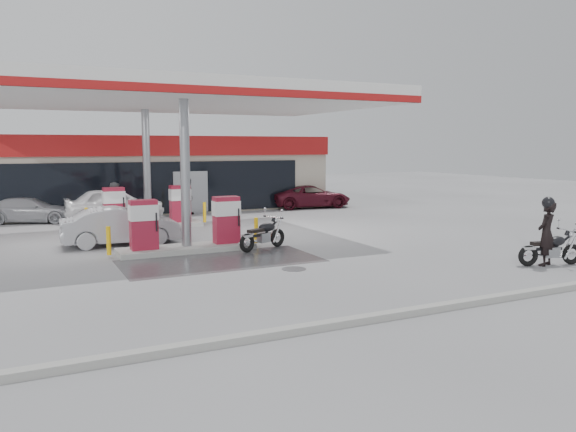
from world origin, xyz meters
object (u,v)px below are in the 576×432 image
at_px(sedan_white, 115,204).
at_px(biker_walking, 188,197).
at_px(pump_island_far, 148,211).
at_px(parked_car_right, 310,196).
at_px(pump_island_near, 187,230).
at_px(hatchback_silver, 121,226).
at_px(parked_motorcycle, 263,235).
at_px(main_motorcycle, 551,250).
at_px(parked_car_left, 30,210).
at_px(attendant, 116,204).
at_px(biker_main, 546,233).

distance_m(sedan_white, biker_walking, 3.78).
relative_size(pump_island_far, parked_car_right, 1.12).
bearing_deg(biker_walking, pump_island_near, -146.16).
distance_m(sedan_white, hatchback_silver, 7.05).
relative_size(pump_island_near, parked_motorcycle, 2.57).
height_order(parked_motorcycle, sedan_white, sedan_white).
bearing_deg(main_motorcycle, sedan_white, 137.51).
bearing_deg(parked_car_left, parked_car_right, -71.17).
bearing_deg(pump_island_far, hatchback_silver, -114.67).
relative_size(pump_island_far, hatchback_silver, 1.26).
bearing_deg(sedan_white, parked_car_right, -84.37).
xyz_separation_m(parked_motorcycle, attendant, (-3.63, 7.78, 0.49)).
bearing_deg(biker_main, pump_island_far, -75.03).
height_order(biker_main, sedan_white, biker_main).
bearing_deg(parked_motorcycle, main_motorcycle, -64.02).
relative_size(main_motorcycle, hatchback_silver, 0.49).
distance_m(pump_island_near, biker_walking, 10.21).
bearing_deg(main_motorcycle, hatchback_silver, 155.80).
distance_m(main_motorcycle, parked_car_right, 16.86).
bearing_deg(parked_car_left, sedan_white, -83.67).
bearing_deg(main_motorcycle, parked_car_left, 144.55).
xyz_separation_m(main_motorcycle, hatchback_silver, (-10.79, 9.03, 0.21)).
bearing_deg(sedan_white, pump_island_far, -163.01).
relative_size(pump_island_near, main_motorcycle, 2.57).
xyz_separation_m(main_motorcycle, parked_car_right, (0.96, 16.83, 0.17)).
distance_m(biker_main, parked_car_right, 16.82).
relative_size(biker_main, attendant, 0.98).
bearing_deg(hatchback_silver, biker_main, -128.28).
relative_size(attendant, parked_car_right, 0.42).
height_order(biker_main, hatchback_silver, biker_main).
distance_m(pump_island_far, biker_walking, 4.75).
height_order(pump_island_far, attendant, attendant).
bearing_deg(biker_main, parked_car_right, -113.65).
relative_size(pump_island_near, parked_car_left, 1.27).
bearing_deg(biker_main, attendant, -73.68).
bearing_deg(parked_car_right, pump_island_far, 118.05).
bearing_deg(parked_car_left, biker_walking, -72.73).
relative_size(parked_motorcycle, hatchback_silver, 0.49).
height_order(attendant, parked_car_left, attendant).
height_order(pump_island_far, sedan_white, pump_island_far).
distance_m(main_motorcycle, biker_walking, 17.75).
xyz_separation_m(pump_island_near, parked_car_right, (10.00, 10.00, -0.07)).
height_order(parked_motorcycle, attendant, attendant).
distance_m(parked_motorcycle, parked_car_left, 12.82).
bearing_deg(attendant, sedan_white, 8.14).
xyz_separation_m(parked_motorcycle, sedan_white, (-3.33, 9.98, 0.30)).
distance_m(main_motorcycle, biker_main, 0.53).
xyz_separation_m(pump_island_far, parked_motorcycle, (2.44, -6.78, -0.23)).
xyz_separation_m(attendant, parked_car_left, (-3.32, 3.00, -0.38)).
bearing_deg(pump_island_near, parked_car_left, 114.23).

